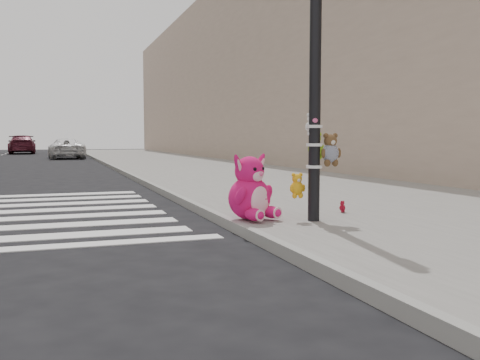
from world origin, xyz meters
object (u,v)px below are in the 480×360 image
object	(u,v)px
pink_bunny	(251,192)
red_teddy	(342,207)
signal_pole	(316,102)
car_white_near	(66,149)

from	to	relation	value
pink_bunny	red_teddy	world-z (taller)	pink_bunny
red_teddy	pink_bunny	bearing A→B (deg)	158.37
signal_pole	pink_bunny	bearing A→B (deg)	155.99
car_white_near	pink_bunny	bearing A→B (deg)	91.30
signal_pole	red_teddy	xyz separation A→B (m)	(0.77, 0.59, -1.55)
signal_pole	car_white_near	size ratio (longest dim) A/B	0.89
red_teddy	signal_pole	bearing A→B (deg)	-172.28
pink_bunny	car_white_near	distance (m)	28.63
signal_pole	car_white_near	distance (m)	29.08
signal_pole	red_teddy	bearing A→B (deg)	37.47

